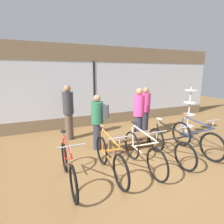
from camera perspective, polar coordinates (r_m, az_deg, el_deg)
The scene contains 13 objects.
ground_plane at distance 4.49m, azimuth 8.77°, elevation -16.43°, with size 24.00×24.00×0.00m, color olive.
shop_back_wall at distance 7.14m, azimuth -5.87°, elevation 8.44°, with size 12.00×0.08×3.20m.
bicycle_far_left at distance 3.70m, azimuth -14.14°, elevation -16.77°, with size 0.46×1.73×1.02m.
bicycle_left at distance 3.87m, azimuth -0.75°, elevation -14.72°, with size 0.46×1.76×1.03m.
bicycle_center at distance 4.17m, azimuth 9.98°, elevation -12.67°, with size 0.46×1.75×1.04m.
bicycle_right at distance 4.71m, azimuth 18.06°, elevation -10.37°, with size 0.46×1.73×1.02m.
bicycle_far_right at distance 5.36m, azimuth 25.48°, elevation -7.87°, with size 0.46×1.77×1.05m.
accessory_rack at distance 6.59m, azimuth 23.70°, elevation -1.27°, with size 0.48×0.48×1.70m.
display_bench at distance 5.11m, azimuth 6.99°, elevation -8.31°, with size 1.40×0.44×0.42m.
customer_near_rack at distance 5.81m, azimuth -14.05°, elevation 0.23°, with size 0.40×0.40×1.80m.
customer_by_window at distance 6.30m, azimuth 10.76°, elevation 0.74°, with size 0.45×0.45×1.68m.
customer_mid_floor at distance 4.94m, azimuth -4.55°, elevation -2.82°, with size 0.56×0.49×1.58m.
customer_near_bench at distance 5.61m, azimuth 8.72°, elevation -0.52°, with size 0.44×0.44×1.71m.
Camera 1 is at (-2.12, -3.29, 2.19)m, focal length 28.00 mm.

